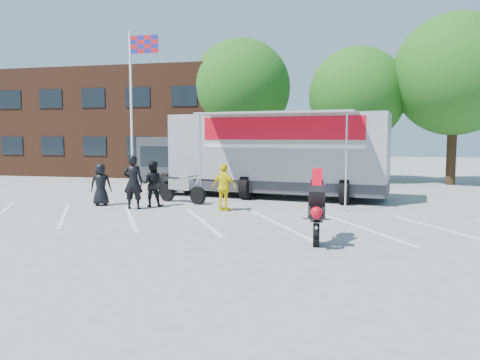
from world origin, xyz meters
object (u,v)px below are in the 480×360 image
at_px(tree_mid, 357,95).
at_px(tree_right, 455,75).
at_px(flagpole, 135,89).
at_px(spectator_leather_b, 133,182).
at_px(transporter_truck, 266,197).
at_px(tree_left, 241,89).
at_px(stunt_bike_rider, 316,240).
at_px(spectator_leather_a, 101,184).
at_px(parked_motorcycle, 182,203).
at_px(spectator_leather_c, 153,184).
at_px(spectator_hivis, 224,187).

xyz_separation_m(tree_mid, tree_right, (5.00, -0.50, 0.93)).
distance_m(flagpole, spectator_leather_b, 8.96).
relative_size(transporter_truck, spectator_leather_b, 5.72).
bearing_deg(tree_left, stunt_bike_rider, -70.96).
bearing_deg(spectator_leather_b, flagpole, -74.05).
xyz_separation_m(tree_left, tree_mid, (7.00, -1.00, -0.62)).
height_order(tree_mid, tree_right, tree_right).
relative_size(stunt_bike_rider, spectator_leather_a, 1.26).
height_order(tree_right, spectator_leather_a, tree_right).
bearing_deg(spectator_leather_b, tree_right, -146.24).
bearing_deg(spectator_leather_a, transporter_truck, -163.46).
bearing_deg(tree_right, spectator_leather_a, -142.28).
height_order(transporter_truck, parked_motorcycle, transporter_truck).
xyz_separation_m(parked_motorcycle, spectator_leather_c, (-0.72, -1.18, 0.85)).
xyz_separation_m(tree_right, spectator_leather_a, (-14.52, -11.24, -5.08)).
bearing_deg(spectator_leather_c, spectator_leather_b, 51.92).
bearing_deg(transporter_truck, parked_motorcycle, -131.06).
bearing_deg(spectator_leather_c, tree_left, -99.83).
distance_m(tree_left, transporter_truck, 10.89).
bearing_deg(transporter_truck, spectator_leather_a, -137.39).
distance_m(tree_mid, spectator_leather_b, 15.14).
height_order(flagpole, tree_right, tree_right).
bearing_deg(spectator_leather_a, stunt_bike_rider, 135.36).
xyz_separation_m(transporter_truck, spectator_leather_b, (-4.06, -4.44, 0.97)).
relative_size(transporter_truck, parked_motorcycle, 4.79).
distance_m(parked_motorcycle, spectator_leather_a, 3.17).
xyz_separation_m(transporter_truck, parked_motorcycle, (-2.90, -2.53, 0.00)).
relative_size(tree_left, spectator_leather_b, 4.44).
xyz_separation_m(spectator_leather_a, spectator_leather_b, (1.59, -0.53, 0.17)).
bearing_deg(tree_mid, spectator_leather_a, -129.06).
height_order(stunt_bike_rider, spectator_hivis, spectator_hivis).
bearing_deg(flagpole, spectator_leather_a, -75.67).
distance_m(tree_right, spectator_hivis, 15.79).
distance_m(tree_mid, spectator_hivis, 13.45).
height_order(tree_mid, spectator_hivis, tree_mid).
xyz_separation_m(stunt_bike_rider, spectator_leather_b, (-6.77, 3.63, 0.97)).
bearing_deg(flagpole, spectator_hivis, -46.42).
bearing_deg(parked_motorcycle, flagpole, 60.68).
height_order(transporter_truck, spectator_leather_c, transporter_truck).
relative_size(flagpole, stunt_bike_rider, 3.96).
xyz_separation_m(transporter_truck, spectator_leather_c, (-3.63, -3.71, 0.85)).
bearing_deg(tree_mid, tree_left, 171.87).
bearing_deg(spectator_hivis, parked_motorcycle, -17.28).
height_order(spectator_leather_c, spectator_hivis, spectator_leather_c).
height_order(tree_left, spectator_leather_a, tree_left).
bearing_deg(spectator_leather_b, stunt_bike_rider, 143.26).
distance_m(transporter_truck, stunt_bike_rider, 8.51).
relative_size(spectator_leather_a, spectator_hivis, 0.96).
xyz_separation_m(parked_motorcycle, spectator_leather_a, (-2.74, -1.38, 0.80)).
distance_m(tree_left, tree_right, 12.10).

